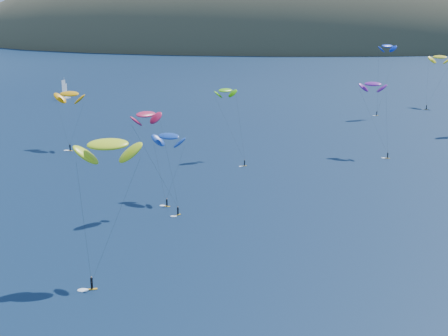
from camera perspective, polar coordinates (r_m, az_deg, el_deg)
island at (r=615.27m, az=6.95°, el=10.44°), size 730.00×300.00×210.00m
sailboat at (r=285.34m, az=-14.33°, el=6.31°), size 7.99×6.98×9.57m
kitesurfer_1 at (r=194.40m, az=-13.96°, el=6.59°), size 10.64×10.78×18.70m
kitesurfer_2 at (r=102.84m, az=-10.58°, el=2.12°), size 11.31×12.64×24.61m
kitesurfer_3 at (r=176.76m, az=0.15°, el=7.09°), size 10.05×15.21×20.67m
kitesurfer_4 at (r=245.74m, az=14.71°, el=10.73°), size 8.41×6.43×28.13m
kitesurfer_6 at (r=185.94m, az=13.46°, el=7.47°), size 8.73×11.26×22.09m
kitesurfer_9 at (r=131.99m, az=-7.14°, el=4.86°), size 11.27×8.59×22.88m
kitesurfer_10 at (r=141.42m, az=-5.08°, el=2.90°), size 8.88×11.32×16.38m
kitesurfer_11 at (r=273.94m, az=19.13°, el=9.56°), size 12.50×16.67×22.35m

